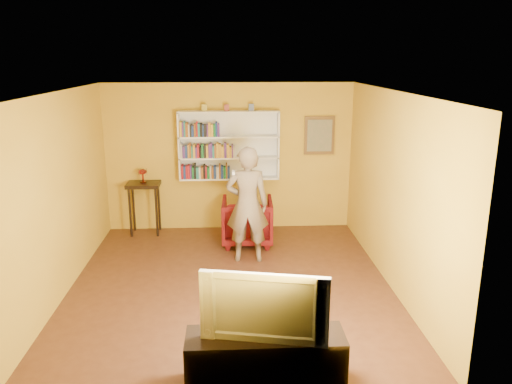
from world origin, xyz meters
TOP-DOWN VIEW (x-y plane):
  - room_shell at (0.00, 0.00)m, footprint 5.30×5.80m
  - bookshelf at (0.00, 2.41)m, footprint 1.80×0.29m
  - books_row_lower at (-0.43, 2.30)m, footprint 0.87×0.19m
  - books_row_middle at (-0.38, 2.30)m, footprint 0.96×0.19m
  - books_row_upper at (-0.52, 2.31)m, footprint 0.70×0.19m
  - ornament_left at (-0.42, 2.35)m, footprint 0.09×0.09m
  - ornament_centre at (-0.03, 2.35)m, footprint 0.08×0.08m
  - ornament_right at (0.40, 2.35)m, footprint 0.09×0.09m
  - framed_painting at (1.65, 2.46)m, footprint 0.55×0.05m
  - console_table at (-1.55, 2.25)m, footprint 0.58×0.44m
  - ruby_lustre at (-1.55, 2.25)m, footprint 0.16×0.16m
  - armchair at (0.30, 1.66)m, footprint 0.88×0.90m
  - person at (0.27, 0.91)m, footprint 0.69×0.47m
  - game_remote at (0.06, 0.54)m, footprint 0.04×0.15m
  - tv_cabinet at (0.33, -2.25)m, footprint 1.54×0.46m
  - television at (0.33, -2.25)m, footprint 1.21×0.39m

SIDE VIEW (x-z plane):
  - tv_cabinet at x=0.33m, z-range 0.00..0.55m
  - armchair at x=0.30m, z-range 0.00..0.80m
  - console_table at x=-1.55m, z-range 0.31..1.26m
  - television at x=0.33m, z-range 0.55..1.24m
  - person at x=0.27m, z-range 0.00..1.84m
  - room_shell at x=0.00m, z-range -0.42..2.46m
  - books_row_lower at x=-0.43m, z-range 0.99..1.26m
  - ruby_lustre at x=-1.55m, z-range 1.01..1.26m
  - books_row_middle at x=-0.38m, z-range 1.38..1.64m
  - game_remote at x=0.06m, z-range 1.50..1.53m
  - bookshelf at x=0.00m, z-range 0.98..2.21m
  - framed_painting at x=1.65m, z-range 1.40..2.10m
  - books_row_upper at x=-0.52m, z-range 1.76..2.02m
  - ornament_centre at x=-0.03m, z-range 2.21..2.33m
  - ornament_left at x=-0.42m, z-range 2.21..2.34m
  - ornament_right at x=0.40m, z-range 2.21..2.34m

